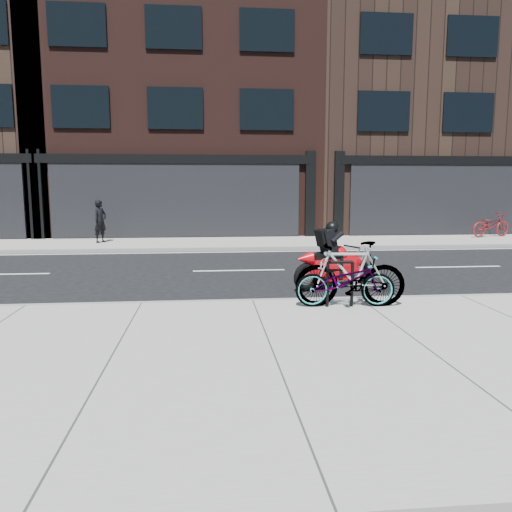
{
  "coord_description": "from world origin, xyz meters",
  "views": [
    {
      "loc": [
        -0.8,
        -10.86,
        2.21
      ],
      "look_at": [
        0.09,
        -1.65,
        0.9
      ],
      "focal_mm": 35.0,
      "sensor_mm": 36.0,
      "label": 1
    }
  ],
  "objects": [
    {
      "name": "ground",
      "position": [
        0.0,
        0.0,
        0.0
      ],
      "size": [
        120.0,
        120.0,
        0.0
      ],
      "primitive_type": "plane",
      "color": "black",
      "rests_on": "ground"
    },
    {
      "name": "sidewalk_near",
      "position": [
        0.0,
        -5.0,
        0.07
      ],
      "size": [
        60.0,
        6.0,
        0.13
      ],
      "primitive_type": "cube",
      "color": "gray",
      "rests_on": "ground"
    },
    {
      "name": "sidewalk_far",
      "position": [
        0.0,
        7.75,
        0.07
      ],
      "size": [
        60.0,
        3.5,
        0.13
      ],
      "primitive_type": "cube",
      "color": "gray",
      "rests_on": "ground"
    },
    {
      "name": "building_center",
      "position": [
        -2.0,
        14.5,
        7.25
      ],
      "size": [
        12.0,
        10.0,
        14.5
      ],
      "primitive_type": "cube",
      "color": "black",
      "rests_on": "ground"
    },
    {
      "name": "building_mideast",
      "position": [
        10.0,
        14.5,
        6.25
      ],
      "size": [
        12.0,
        10.0,
        12.5
      ],
      "primitive_type": "cube",
      "color": "black",
      "rests_on": "ground"
    },
    {
      "name": "bike_rack",
      "position": [
        1.46,
        -2.6,
        0.6
      ],
      "size": [
        0.48,
        0.07,
        0.81
      ],
      "rotation": [
        0.0,
        0.0,
        -0.04
      ],
      "color": "black",
      "rests_on": "sidewalk_near"
    },
    {
      "name": "bicycle_front",
      "position": [
        1.55,
        -2.6,
        0.58
      ],
      "size": [
        1.76,
        0.72,
        0.9
      ],
      "primitive_type": "imported",
      "rotation": [
        0.0,
        0.0,
        1.5
      ],
      "color": "gray",
      "rests_on": "sidewalk_near"
    },
    {
      "name": "bicycle_rear",
      "position": [
        1.64,
        -2.6,
        0.7
      ],
      "size": [
        1.94,
        0.7,
        1.14
      ],
      "primitive_type": "imported",
      "rotation": [
        0.0,
        0.0,
        4.62
      ],
      "color": "gray",
      "rests_on": "sidewalk_near"
    },
    {
      "name": "motorcycle",
      "position": [
        1.96,
        -0.42,
        0.59
      ],
      "size": [
        1.88,
        0.93,
        1.46
      ],
      "rotation": [
        0.0,
        0.0,
        0.36
      ],
      "color": "black",
      "rests_on": "ground"
    },
    {
      "name": "pedestrian",
      "position": [
        -4.73,
        7.85,
        0.91
      ],
      "size": [
        0.62,
        0.68,
        1.56
      ],
      "primitive_type": "imported",
      "rotation": [
        0.0,
        0.0,
        1.02
      ],
      "color": "black",
      "rests_on": "sidewalk_far"
    },
    {
      "name": "bicycle_far",
      "position": [
        10.7,
        8.41,
        0.62
      ],
      "size": [
        1.99,
        1.16,
        0.99
      ],
      "primitive_type": "imported",
      "rotation": [
        0.0,
        0.0,
        1.86
      ],
      "color": "maroon",
      "rests_on": "sidewalk_far"
    }
  ]
}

